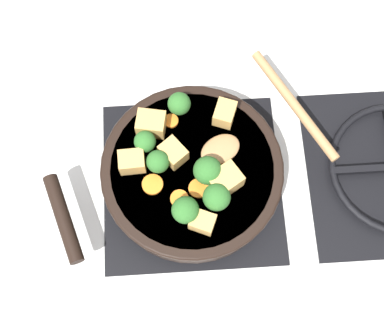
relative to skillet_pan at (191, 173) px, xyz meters
The scene contains 20 objects.
ground_plane 0.06m from the skillet_pan, 108.00° to the left, with size 2.40×2.40×0.00m, color silver.
front_burner_grate 0.05m from the skillet_pan, 108.00° to the left, with size 0.31×0.31×0.03m.
skillet_pan is the anchor object (origin of this frame).
wooden_spoon 0.14m from the skillet_pan, 118.71° to the left, with size 0.21×0.23×0.02m.
tofu_cube_center_large 0.11m from the skillet_pan, 144.78° to the left, with size 0.04×0.03×0.03m, color tan.
tofu_cube_near_handle 0.10m from the skillet_pan, 97.21° to the right, with size 0.04×0.03×0.03m, color tan.
tofu_cube_east_chunk 0.10m from the skillet_pan, ahead, with size 0.04×0.03×0.03m, color tan.
tofu_cube_west_chunk 0.05m from the skillet_pan, 130.04° to the right, with size 0.04×0.03×0.03m, color tan.
tofu_cube_back_piece 0.10m from the skillet_pan, 140.98° to the right, with size 0.05×0.04×0.04m, color tan.
tofu_cube_front_piece 0.07m from the skillet_pan, 59.89° to the left, with size 0.05×0.04×0.04m, color tan.
broccoli_floret_near_spoon 0.06m from the skillet_pan, 60.40° to the left, with size 0.05×0.05×0.05m.
broccoli_floret_center_top 0.09m from the skillet_pan, ahead, with size 0.04×0.04×0.05m.
broccoli_floret_east_rim 0.07m from the skillet_pan, 96.72° to the right, with size 0.04×0.04×0.04m.
broccoli_floret_west_rim 0.10m from the skillet_pan, 120.23° to the right, with size 0.04×0.04×0.04m.
broccoli_floret_north_edge 0.12m from the skillet_pan, behind, with size 0.04×0.04×0.05m.
broccoli_floret_south_cluster 0.09m from the skillet_pan, 31.98° to the left, with size 0.04×0.04×0.05m.
carrot_slice_orange_thin 0.07m from the skillet_pan, 69.12° to the right, with size 0.03×0.03×0.01m, color orange.
carrot_slice_near_center 0.05m from the skillet_pan, 15.83° to the left, with size 0.03×0.03×0.01m, color orange.
carrot_slice_edge_slice 0.06m from the skillet_pan, 22.81° to the right, with size 0.03×0.03×0.01m, color orange.
carrot_slice_under_broccoli 0.09m from the skillet_pan, 161.68° to the right, with size 0.02×0.02×0.01m, color orange.
Camera 1 is at (0.27, -0.02, 0.90)m, focal length 50.00 mm.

